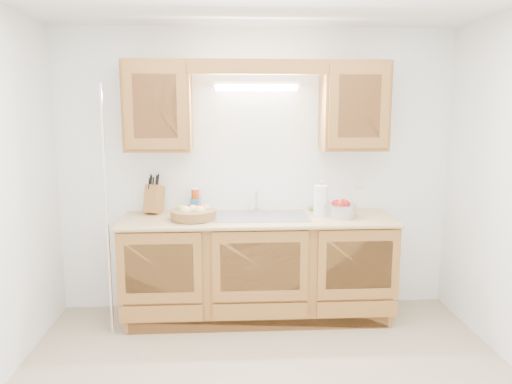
{
  "coord_description": "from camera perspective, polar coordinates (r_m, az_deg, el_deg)",
  "views": [
    {
      "loc": [
        -0.25,
        -2.93,
        1.82
      ],
      "look_at": [
        -0.04,
        0.85,
        1.17
      ],
      "focal_mm": 35.0,
      "sensor_mm": 36.0,
      "label": 1
    }
  ],
  "objects": [
    {
      "name": "soap_bottle",
      "position": [
        4.43,
        -6.93,
        -1.15
      ],
      "size": [
        0.1,
        0.1,
        0.18
      ],
      "primitive_type": "imported",
      "rotation": [
        0.0,
        0.0,
        -0.2
      ],
      "color": "#2A7FD6",
      "rests_on": "countertop"
    },
    {
      "name": "countertop",
      "position": [
        4.23,
        0.24,
        -3.14
      ],
      "size": [
        2.3,
        0.63,
        0.04
      ],
      "primitive_type": "cube",
      "color": "tan",
      "rests_on": "base_cabinets"
    },
    {
      "name": "orange_canister",
      "position": [
        4.43,
        -6.93,
        -0.92
      ],
      "size": [
        0.08,
        0.08,
        0.22
      ],
      "rotation": [
        0.0,
        0.0,
        0.12
      ],
      "color": "#CA400B",
      "rests_on": "countertop"
    },
    {
      "name": "wire_shelf_pole",
      "position": [
        4.07,
        -16.69,
        -2.35
      ],
      "size": [
        0.03,
        0.03,
        2.0
      ],
      "primitive_type": "cylinder",
      "color": "silver",
      "rests_on": "ground"
    },
    {
      "name": "fluorescent_fixture",
      "position": [
        4.36,
        0.06,
        12.03
      ],
      "size": [
        0.76,
        0.08,
        0.08
      ],
      "color": "white",
      "rests_on": "room"
    },
    {
      "name": "base_cabinets",
      "position": [
        4.36,
        0.22,
        -8.73
      ],
      "size": [
        2.2,
        0.6,
        0.86
      ],
      "primitive_type": "cube",
      "color": "#95602B",
      "rests_on": "ground"
    },
    {
      "name": "room",
      "position": [
        3.0,
        1.62,
        -1.26
      ],
      "size": [
        3.52,
        3.5,
        2.5
      ],
      "color": "tan",
      "rests_on": "ground"
    },
    {
      "name": "knife_block",
      "position": [
        4.45,
        -11.58,
        -0.77
      ],
      "size": [
        0.19,
        0.23,
        0.36
      ],
      "rotation": [
        0.0,
        0.0,
        -0.35
      ],
      "color": "#95602B",
      "rests_on": "countertop"
    },
    {
      "name": "sponge",
      "position": [
        4.54,
        6.87,
        -1.94
      ],
      "size": [
        0.13,
        0.08,
        0.03
      ],
      "rotation": [
        0.0,
        0.0,
        -0.06
      ],
      "color": "#CC333F",
      "rests_on": "countertop"
    },
    {
      "name": "paper_towel",
      "position": [
        4.3,
        7.42,
        -1.01
      ],
      "size": [
        0.15,
        0.15,
        0.31
      ],
      "rotation": [
        0.0,
        0.0,
        0.1
      ],
      "color": "silver",
      "rests_on": "countertop"
    },
    {
      "name": "valance",
      "position": [
        4.14,
        0.24,
        14.13
      ],
      "size": [
        2.2,
        0.05,
        0.12
      ],
      "primitive_type": "cube",
      "color": "#95602B",
      "rests_on": "room"
    },
    {
      "name": "upper_cabinet_right",
      "position": [
        4.4,
        11.12,
        9.59
      ],
      "size": [
        0.55,
        0.33,
        0.75
      ],
      "primitive_type": "cube",
      "color": "#95602B",
      "rests_on": "room"
    },
    {
      "name": "sink",
      "position": [
        4.26,
        0.22,
        -3.75
      ],
      "size": [
        0.84,
        0.46,
        0.36
      ],
      "color": "#9E9EA3",
      "rests_on": "countertop"
    },
    {
      "name": "upper_cabinet_left",
      "position": [
        4.31,
        -11.13,
        9.59
      ],
      "size": [
        0.55,
        0.33,
        0.75
      ],
      "primitive_type": "cube",
      "color": "#95602B",
      "rests_on": "room"
    },
    {
      "name": "fruit_basket",
      "position": [
        4.16,
        -7.16,
        -2.39
      ],
      "size": [
        0.48,
        0.48,
        0.12
      ],
      "rotation": [
        0.0,
        0.0,
        -0.33
      ],
      "color": "olive",
      "rests_on": "countertop"
    },
    {
      "name": "outlet_plate",
      "position": [
        4.63,
        11.81,
        1.18
      ],
      "size": [
        0.08,
        0.01,
        0.12
      ],
      "primitive_type": "cube",
      "color": "white",
      "rests_on": "room"
    },
    {
      "name": "apple_bowl",
      "position": [
        4.29,
        9.6,
        -1.95
      ],
      "size": [
        0.32,
        0.32,
        0.15
      ],
      "rotation": [
        0.0,
        0.0,
        -0.13
      ],
      "color": "silver",
      "rests_on": "countertop"
    }
  ]
}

